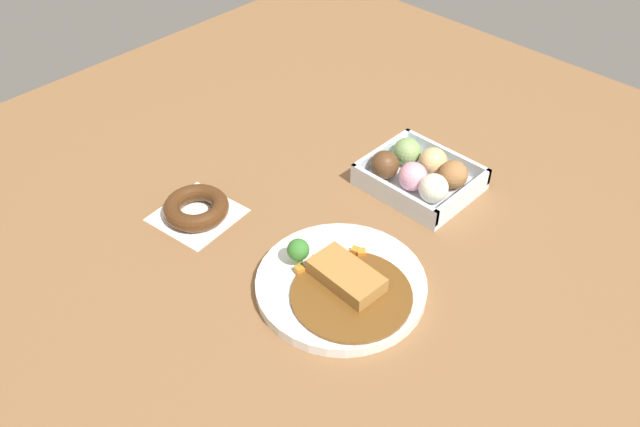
{
  "coord_description": "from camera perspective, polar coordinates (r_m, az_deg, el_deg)",
  "views": [
    {
      "loc": [
        0.54,
        -0.61,
        0.76
      ],
      "look_at": [
        -0.04,
        -0.01,
        0.03
      ],
      "focal_mm": 37.85,
      "sensor_mm": 36.0,
      "label": 1
    }
  ],
  "objects": [
    {
      "name": "ground_plane",
      "position": [
        1.11,
        1.7,
        -1.93
      ],
      "size": [
        1.6,
        1.6,
        0.0
      ],
      "primitive_type": "plane",
      "color": "brown"
    },
    {
      "name": "curry_plate",
      "position": [
        1.02,
        1.82,
        -5.92
      ],
      "size": [
        0.26,
        0.26,
        0.07
      ],
      "color": "white",
      "rests_on": "ground_plane"
    },
    {
      "name": "donut_box",
      "position": [
        1.21,
        8.46,
        3.35
      ],
      "size": [
        0.19,
        0.16,
        0.06
      ],
      "color": "silver",
      "rests_on": "ground_plane"
    },
    {
      "name": "chocolate_ring_donut",
      "position": [
        1.16,
        -10.42,
        0.44
      ],
      "size": [
        0.14,
        0.14,
        0.03
      ],
      "color": "white",
      "rests_on": "ground_plane"
    }
  ]
}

